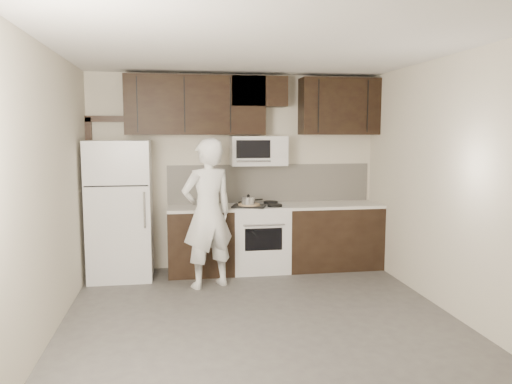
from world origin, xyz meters
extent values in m
plane|color=#494745|center=(0.00, 0.00, 0.00)|extent=(4.50, 4.50, 0.00)
plane|color=beige|center=(0.00, 2.25, 1.35)|extent=(4.00, 0.00, 4.00)
plane|color=white|center=(0.00, 0.00, 2.70)|extent=(4.50, 4.50, 0.00)
cube|color=black|center=(-0.52, 1.94, 0.43)|extent=(0.87, 0.62, 0.87)
cube|color=black|center=(1.34, 1.94, 0.43)|extent=(1.32, 0.62, 0.87)
cube|color=white|center=(-0.52, 1.94, 0.89)|extent=(0.87, 0.64, 0.04)
cube|color=white|center=(1.34, 1.94, 0.89)|extent=(1.32, 0.64, 0.04)
cube|color=silver|center=(0.30, 1.94, 0.45)|extent=(0.76, 0.62, 0.89)
cube|color=silver|center=(0.30, 1.94, 0.90)|extent=(0.76, 0.62, 0.02)
cube|color=black|center=(0.30, 1.63, 0.50)|extent=(0.50, 0.01, 0.30)
cylinder|color=silver|center=(0.30, 1.60, 0.70)|extent=(0.55, 0.02, 0.02)
cylinder|color=black|center=(0.12, 1.79, 0.93)|extent=(0.20, 0.20, 0.03)
cylinder|color=black|center=(0.48, 1.79, 0.93)|extent=(0.20, 0.20, 0.03)
cylinder|color=black|center=(0.12, 2.09, 0.93)|extent=(0.20, 0.20, 0.03)
cylinder|color=black|center=(0.48, 2.09, 0.93)|extent=(0.20, 0.20, 0.03)
cube|color=beige|center=(0.50, 2.24, 1.18)|extent=(2.90, 0.02, 0.54)
cube|color=black|center=(-0.55, 2.08, 2.26)|extent=(1.85, 0.35, 0.78)
cube|color=black|center=(1.45, 2.08, 2.26)|extent=(1.10, 0.35, 0.78)
cube|color=black|center=(0.30, 2.08, 2.45)|extent=(0.76, 0.35, 0.40)
cube|color=silver|center=(0.30, 2.06, 1.65)|extent=(0.76, 0.38, 0.40)
cube|color=black|center=(0.20, 1.86, 1.68)|extent=(0.46, 0.01, 0.24)
cube|color=silver|center=(0.56, 1.86, 1.68)|extent=(0.18, 0.01, 0.24)
cylinder|color=silver|center=(0.20, 1.84, 1.52)|extent=(0.46, 0.02, 0.02)
cube|color=silver|center=(-1.55, 1.89, 0.90)|extent=(0.80, 0.72, 1.80)
cube|color=black|center=(-1.55, 1.53, 1.25)|extent=(0.77, 0.01, 0.02)
cylinder|color=silver|center=(-1.22, 1.50, 0.95)|extent=(0.03, 0.03, 0.45)
cube|color=black|center=(-1.96, 2.21, 1.05)|extent=(0.08, 0.08, 2.10)
cube|color=black|center=(-1.75, 2.21, 2.08)|extent=(0.50, 0.08, 0.08)
cylinder|color=silver|center=(0.12, 1.79, 0.98)|extent=(0.18, 0.18, 0.14)
sphere|color=black|center=(0.12, 1.79, 1.06)|extent=(0.04, 0.04, 0.04)
cylinder|color=black|center=(0.25, 1.85, 1.00)|extent=(0.17, 0.09, 0.02)
cube|color=black|center=(0.13, 1.82, 0.92)|extent=(0.51, 0.44, 0.02)
cylinder|color=tan|center=(0.13, 1.82, 0.94)|extent=(0.36, 0.36, 0.02)
imported|color=white|center=(-0.45, 1.31, 0.92)|extent=(0.79, 0.66, 1.83)
camera|label=1|loc=(-0.83, -4.72, 1.90)|focal=35.00mm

